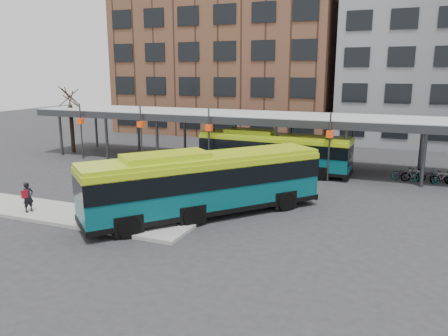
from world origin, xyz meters
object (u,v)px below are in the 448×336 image
(tree, at_px, (72,127))
(bus_front, at_px, (204,182))
(pedestrian, at_px, (28,197))
(bus_rear, at_px, (273,151))

(tree, bearing_deg, bus_front, -32.63)
(bus_front, height_order, pedestrian, bus_front)
(tree, distance_m, bus_rear, 19.68)
(tree, xyz_separation_m, bus_front, (19.12, -12.24, -0.59))
(bus_rear, xyz_separation_m, pedestrian, (-9.21, -14.73, -0.64))
(tree, height_order, pedestrian, tree)
(tree, distance_m, bus_front, 22.72)
(bus_front, bearing_deg, pedestrian, 151.65)
(bus_front, xyz_separation_m, pedestrian, (-8.69, -3.38, -0.84))
(bus_rear, distance_m, pedestrian, 17.38)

